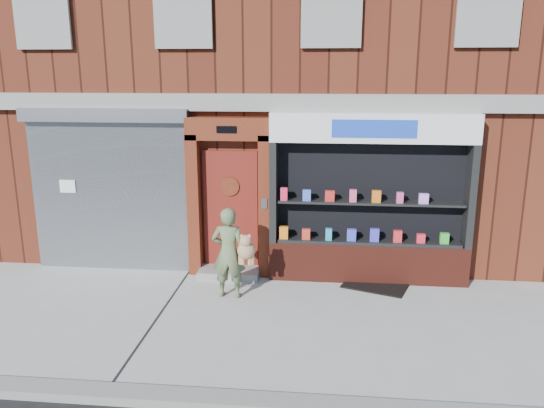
# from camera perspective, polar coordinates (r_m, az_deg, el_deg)

# --- Properties ---
(ground) EXTENTS (80.00, 80.00, 0.00)m
(ground) POSITION_cam_1_polar(r_m,az_deg,el_deg) (8.24, -1.50, -12.39)
(ground) COLOR #9E9E99
(ground) RESTS_ON ground
(curb) EXTENTS (60.00, 0.30, 0.12)m
(curb) POSITION_cam_1_polar(r_m,az_deg,el_deg) (6.37, -4.09, -20.45)
(curb) COLOR gray
(curb) RESTS_ON ground
(building) EXTENTS (12.00, 8.16, 8.00)m
(building) POSITION_cam_1_polar(r_m,az_deg,el_deg) (13.35, 1.74, 15.45)
(building) COLOR #4D1D11
(building) RESTS_ON ground
(shutter_bay) EXTENTS (3.10, 0.30, 3.04)m
(shutter_bay) POSITION_cam_1_polar(r_m,az_deg,el_deg) (10.24, -17.07, 2.45)
(shutter_bay) COLOR gray
(shutter_bay) RESTS_ON ground
(red_door_bay) EXTENTS (1.52, 0.58, 2.90)m
(red_door_bay) POSITION_cam_1_polar(r_m,az_deg,el_deg) (9.59, -4.60, 0.68)
(red_door_bay) COLOR #4D1A0D
(red_door_bay) RESTS_ON ground
(pharmacy_bay) EXTENTS (3.50, 0.41, 3.00)m
(pharmacy_bay) POSITION_cam_1_polar(r_m,az_deg,el_deg) (9.45, 10.42, -0.25)
(pharmacy_bay) COLOR #5D1F16
(pharmacy_bay) RESTS_ON ground
(woman) EXTENTS (0.74, 0.41, 1.54)m
(woman) POSITION_cam_1_polar(r_m,az_deg,el_deg) (8.78, -4.50, -5.20)
(woman) COLOR #5B6B46
(woman) RESTS_ON ground
(doormat) EXTENTS (1.27, 1.08, 0.03)m
(doormat) POSITION_cam_1_polar(r_m,az_deg,el_deg) (9.64, 11.09, -8.52)
(doormat) COLOR black
(doormat) RESTS_ON ground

